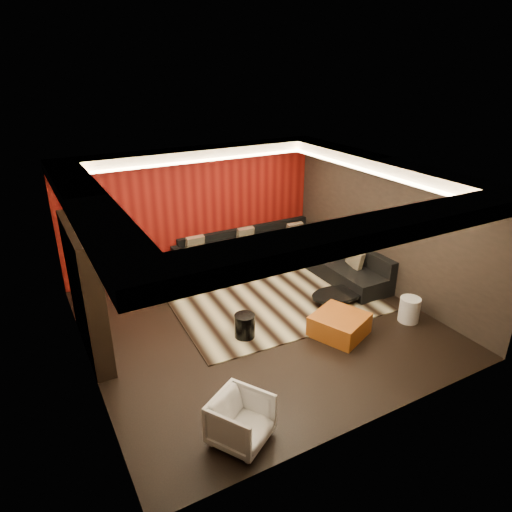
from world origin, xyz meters
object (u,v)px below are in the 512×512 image
white_side_table (409,310)px  orange_ottoman (339,325)px  drum_stool (245,326)px  armchair (241,420)px  coffee_table (338,297)px  sectional_sofa (283,256)px

white_side_table → orange_ottoman: white_side_table is taller
drum_stool → armchair: bearing=-118.7°
white_side_table → armchair: armchair is taller
drum_stool → white_side_table: white_side_table is taller
orange_ottoman → armchair: bearing=-153.0°
coffee_table → sectional_sofa: size_ratio=0.31×
drum_stool → white_side_table: size_ratio=0.90×
sectional_sofa → drum_stool: bearing=-134.6°
orange_ottoman → sectional_sofa: sectional_sofa is taller
drum_stool → armchair: 2.38m
drum_stool → sectional_sofa: size_ratio=0.12×
white_side_table → orange_ottoman: (-1.43, 0.27, -0.05)m
armchair → sectional_sofa: sectional_sofa is taller
drum_stool → sectional_sofa: sectional_sofa is taller
drum_stool → orange_ottoman: bearing=-25.4°
coffee_table → white_side_table: size_ratio=2.40×
coffee_table → orange_ottoman: orange_ottoman is taller
sectional_sofa → coffee_table: bearing=-88.7°
coffee_table → white_side_table: 1.41m
orange_ottoman → sectional_sofa: 3.02m
coffee_table → drum_stool: 2.24m
drum_stool → sectional_sofa: 3.11m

